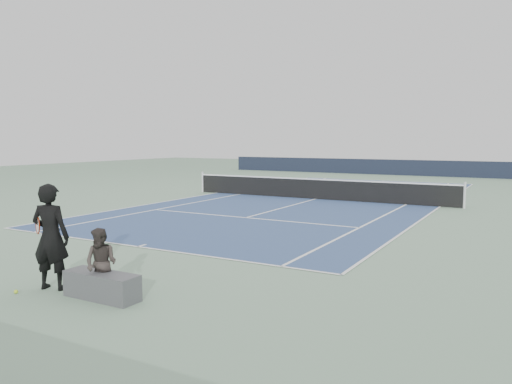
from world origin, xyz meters
The scene contains 7 objects.
ground centered at (0.00, 0.00, 0.00)m, with size 80.00×80.00×0.00m, color gray.
court_surface centered at (0.00, 0.00, 0.01)m, with size 10.97×23.77×0.01m, color #324A78.
tennis_net centered at (0.00, 0.00, 0.50)m, with size 12.90×0.10×1.07m.
windscreen_far centered at (0.00, 17.88, 0.60)m, with size 30.00×0.25×1.20m, color black.
tennis_player centered at (1.13, -15.38, 0.98)m, with size 0.88×0.73×1.96m.
tennis_ball centered at (0.79, -15.89, 0.04)m, with size 0.07×0.07×0.07m, color #C8E52E.
spectator_bench centered at (2.35, -15.33, 0.44)m, with size 1.50×0.77×1.24m.
Camera 1 is at (8.81, -21.37, 2.75)m, focal length 35.00 mm.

